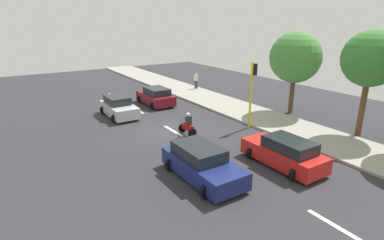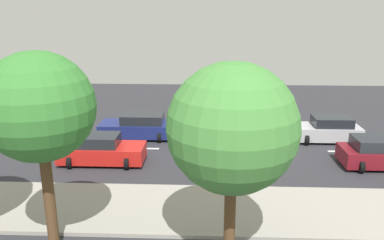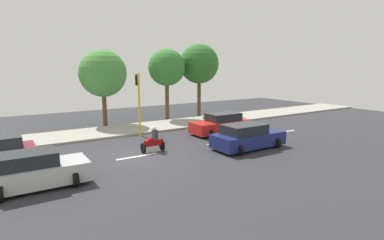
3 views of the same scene
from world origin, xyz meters
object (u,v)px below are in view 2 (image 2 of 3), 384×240
Objects in this scene: car_red at (101,150)px; traffic_light_corner at (203,125)px; car_dark_blue at (138,127)px; motorcycle at (222,141)px; car_maroon at (381,153)px; street_tree_south at (232,129)px; car_silver at (327,130)px; street_tree_north at (39,108)px.

traffic_light_corner reaches higher than car_red.
car_dark_blue is 2.98× the size of motorcycle.
car_maroon is 0.65× the size of street_tree_south.
car_silver is at bearing 131.99° from traffic_light_corner.
street_tree_south is (11.85, -6.51, 3.66)m from car_silver.
traffic_light_corner is 5.44m from street_tree_south.
car_maroon is 1.03× the size of car_silver.
car_red is 0.67× the size of street_tree_north.
car_dark_blue is at bearing -149.07° from traffic_light_corner.
traffic_light_corner is (2.65, 5.33, 2.22)m from car_red.
car_maroon is at bearing 78.08° from motorcycle.
car_maroon is at bearing 107.07° from traffic_light_corner.
street_tree_north is (4.85, -4.88, 1.91)m from traffic_light_corner.
traffic_light_corner is (6.69, -7.43, 2.22)m from car_silver.
motorcycle is 0.23× the size of street_tree_north.
car_dark_blue is at bearing -157.31° from street_tree_south.
car_red is at bearing -116.39° from traffic_light_corner.
car_red is at bearing -176.55° from street_tree_north.
car_silver is at bearing 109.35° from motorcycle.
motorcycle is (2.25, -6.40, -0.07)m from car_silver.
street_tree_north is 1.04× the size of street_tree_south.
motorcycle is (-1.79, 6.37, -0.07)m from car_red.
motorcycle is at bearing 105.74° from car_red.
street_tree_north is at bearing -61.26° from car_maroon.
street_tree_south is (7.92, -8.07, 3.66)m from car_maroon.
car_maroon is (4.09, 13.10, -0.00)m from car_dark_blue.
motorcycle is at bearing 64.88° from car_dark_blue.
street_tree_north is at bearing -45.20° from traffic_light_corner.
street_tree_north is 5.83m from street_tree_south.
car_silver is 17.37m from street_tree_north.
street_tree_south is at bearing -28.80° from car_silver.
street_tree_south is at bearing 38.68° from car_red.
car_silver is 0.61× the size of street_tree_north.
car_red is at bearing -16.28° from car_dark_blue.
car_dark_blue is 8.29m from traffic_light_corner.
street_tree_north is at bearing -32.49° from motorcycle.
street_tree_north is at bearing -3.79° from car_dark_blue.
car_silver is 10.24m from traffic_light_corner.
motorcycle is 0.24× the size of street_tree_south.
car_red is 14.32m from car_maroon.
street_tree_south is (9.60, -0.12, 3.73)m from motorcycle.
car_red is 4.38m from car_dark_blue.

